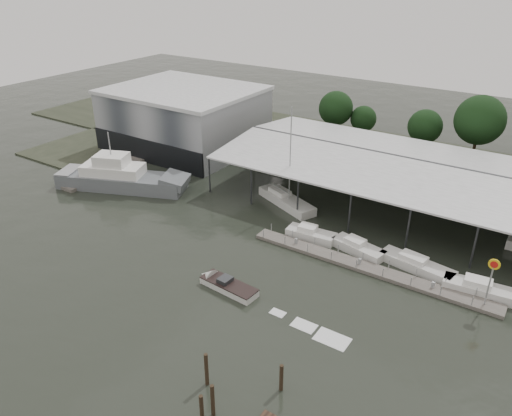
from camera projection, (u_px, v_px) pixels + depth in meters
The scene contains 17 objects.
ground at pixel (203, 270), 54.58m from camera, with size 200.00×200.00×0.00m, color #232821.
land_strip_far at pixel (357, 156), 85.85m from camera, with size 140.00×30.00×0.30m.
land_strip_west at pixel (140, 134), 96.62m from camera, with size 20.00×40.00×0.30m.
storage_warehouse at pixel (185, 117), 88.33m from camera, with size 24.50×20.50×10.50m.
covered_boat_shed at pixel (440, 170), 64.32m from camera, with size 58.24×24.00×6.96m.
trawler_dock at pixel (112, 170), 79.69m from camera, with size 3.00×18.00×0.50m.
floating_dock at pixel (368, 268), 54.55m from camera, with size 28.00×2.00×1.40m.
shell_fuel_sign at pixel (492, 274), 46.96m from camera, with size 1.10×0.18×5.55m.
grey_trawler at pixel (122, 178), 73.39m from camera, with size 19.89×11.78×8.84m.
white_sailboat at pixel (286, 200), 68.82m from camera, with size 10.18×6.32×14.17m.
speedboat_underway at pixel (225, 284), 51.48m from camera, with size 18.04×3.48×2.00m.
moored_cruiser_0 at pixel (311, 234), 60.44m from camera, with size 6.15×2.68×1.70m.
moored_cruiser_1 at pixel (358, 248), 57.63m from camera, with size 6.70×3.52×1.70m.
moored_cruiser_2 at pixel (416, 265), 54.42m from camera, with size 8.49×3.54×1.70m.
moored_cruiser_3 at pixel (481, 289), 50.38m from camera, with size 7.68×2.90×1.70m.
mooring_pilings at pixel (218, 408), 36.49m from camera, with size 5.55×8.94×3.72m.
horizon_tree_line at pixel (510, 134), 76.63m from camera, with size 70.24×12.18×11.72m.
Camera 1 is at (30.05, -34.96, 30.55)m, focal length 35.00 mm.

